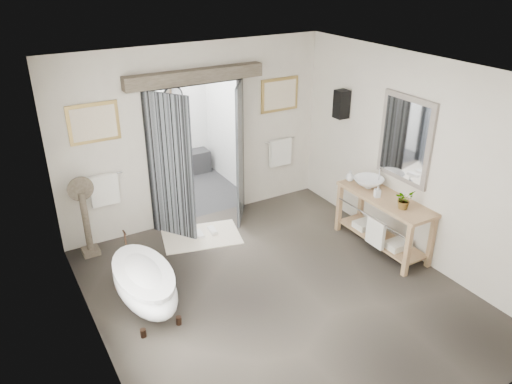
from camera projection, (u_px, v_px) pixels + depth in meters
ground_plane at (279, 294)px, 6.60m from camera, size 5.00×5.00×0.00m
room_shell at (285, 168)px, 5.68m from camera, size 4.52×5.02×2.91m
shower_room at (165, 141)px, 9.32m from camera, size 2.22×2.01×2.51m
back_wall_dressing at (201, 132)px, 7.73m from camera, size 3.82×0.74×2.52m
clawfoot_tub at (144, 282)px, 6.23m from camera, size 0.68×1.51×0.74m
vanity at (382, 218)px, 7.43m from camera, size 0.57×1.60×0.85m
pedestal_mirror at (86, 222)px, 7.26m from camera, size 0.37×0.24×1.26m
rug at (201, 236)px, 7.93m from camera, size 1.36×1.07×0.01m
slippers at (206, 232)px, 7.99m from camera, size 0.35×0.26×0.05m
basin at (368, 183)px, 7.56m from camera, size 0.52×0.52×0.16m
plant at (404, 199)px, 6.92m from camera, size 0.26×0.22×0.28m
soap_bottle_a at (377, 191)px, 7.26m from camera, size 0.11×0.11×0.18m
soap_bottle_b at (350, 176)px, 7.79m from camera, size 0.14×0.14×0.17m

